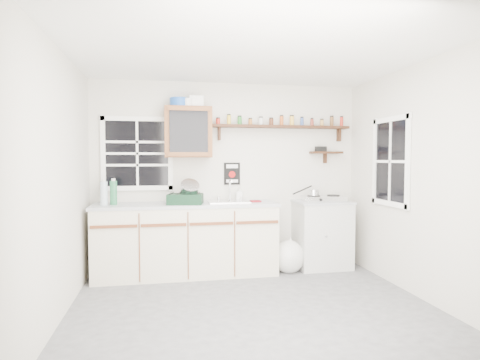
% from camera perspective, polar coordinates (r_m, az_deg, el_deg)
% --- Properties ---
extents(room, '(3.64, 3.24, 2.54)m').
position_cam_1_polar(room, '(3.89, 2.04, -0.38)').
color(room, '#4A4A4C').
rests_on(room, ground).
extents(main_cabinet, '(2.31, 0.63, 0.92)m').
position_cam_1_polar(main_cabinet, '(5.20, -7.59, -8.32)').
color(main_cabinet, beige).
rests_on(main_cabinet, floor).
extents(right_cabinet, '(0.73, 0.57, 0.91)m').
position_cam_1_polar(right_cabinet, '(5.63, 11.58, -7.54)').
color(right_cabinet, '#B8B8B1').
rests_on(right_cabinet, floor).
extents(sink, '(0.52, 0.44, 0.29)m').
position_cam_1_polar(sink, '(5.19, -1.69, -3.07)').
color(sink, silver).
rests_on(sink, main_cabinet).
extents(upper_cabinet, '(0.60, 0.32, 0.65)m').
position_cam_1_polar(upper_cabinet, '(5.25, -7.40, 6.75)').
color(upper_cabinet, '#5B3716').
rests_on(upper_cabinet, wall_back).
extents(upper_cabinet_clutter, '(0.43, 0.24, 0.14)m').
position_cam_1_polar(upper_cabinet_clutter, '(5.29, -7.71, 10.91)').
color(upper_cabinet_clutter, '#194CA8').
rests_on(upper_cabinet_clutter, upper_cabinet).
extents(spice_shelf, '(1.91, 0.18, 0.35)m').
position_cam_1_polar(spice_shelf, '(5.55, 5.89, 7.67)').
color(spice_shelf, black).
rests_on(spice_shelf, wall_back).
extents(secondary_shelf, '(0.45, 0.16, 0.24)m').
position_cam_1_polar(secondary_shelf, '(5.76, 11.92, 3.91)').
color(secondary_shelf, black).
rests_on(secondary_shelf, wall_back).
extents(warning_sign, '(0.22, 0.02, 0.30)m').
position_cam_1_polar(warning_sign, '(5.45, -1.14, 0.91)').
color(warning_sign, black).
rests_on(warning_sign, wall_back).
extents(window_back, '(0.93, 0.03, 0.98)m').
position_cam_1_polar(window_back, '(5.38, -14.40, 3.66)').
color(window_back, black).
rests_on(window_back, wall_back).
extents(window_right, '(0.03, 0.78, 1.08)m').
position_cam_1_polar(window_right, '(5.08, 20.64, 2.48)').
color(window_right, black).
rests_on(window_right, wall_back).
extents(water_bottles, '(0.20, 0.10, 0.32)m').
position_cam_1_polar(water_bottles, '(5.13, -18.18, -1.73)').
color(water_bottles, silver).
rests_on(water_bottles, main_cabinet).
extents(dish_rack, '(0.47, 0.39, 0.32)m').
position_cam_1_polar(dish_rack, '(5.03, -7.59, -2.24)').
color(dish_rack, black).
rests_on(dish_rack, main_cabinet).
extents(soap_bottle, '(0.11, 0.11, 0.19)m').
position_cam_1_polar(soap_bottle, '(5.41, -0.03, -1.95)').
color(soap_bottle, silver).
rests_on(soap_bottle, main_cabinet).
extents(rag, '(0.14, 0.12, 0.02)m').
position_cam_1_polar(rag, '(5.24, 2.23, -3.02)').
color(rag, maroon).
rests_on(rag, main_cabinet).
extents(hotplate, '(0.59, 0.36, 0.08)m').
position_cam_1_polar(hotplate, '(5.54, 11.80, -2.57)').
color(hotplate, silver).
rests_on(hotplate, right_cabinet).
extents(saucepan, '(0.32, 0.23, 0.15)m').
position_cam_1_polar(saucepan, '(5.48, 10.36, -1.79)').
color(saucepan, silver).
rests_on(saucepan, hotplate).
extents(trash_bag, '(0.42, 0.38, 0.48)m').
position_cam_1_polar(trash_bag, '(5.37, 6.97, -10.75)').
color(trash_bag, silver).
rests_on(trash_bag, floor).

